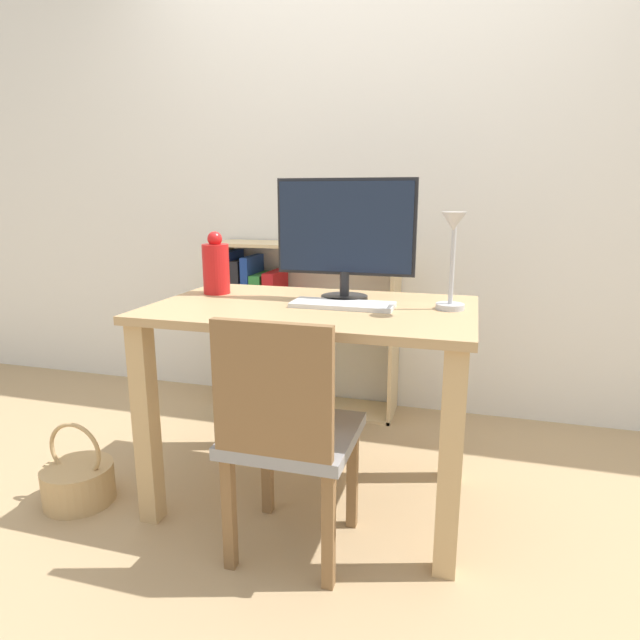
{
  "coord_description": "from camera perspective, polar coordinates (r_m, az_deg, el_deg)",
  "views": [
    {
      "loc": [
        0.55,
        -1.83,
        1.17
      ],
      "look_at": [
        0.0,
        0.1,
        0.7
      ],
      "focal_mm": 30.0,
      "sensor_mm": 36.0,
      "label": 1
    }
  ],
  "objects": [
    {
      "name": "desk_lamp",
      "position": [
        1.85,
        13.94,
        7.02
      ],
      "size": [
        0.1,
        0.19,
        0.34
      ],
      "color": "#B7B7BC",
      "rests_on": "desk"
    },
    {
      "name": "vase",
      "position": [
        2.21,
        -11.04,
        5.61
      ],
      "size": [
        0.11,
        0.11,
        0.25
      ],
      "color": "red",
      "rests_on": "desk"
    },
    {
      "name": "chair",
      "position": [
        1.71,
        -3.52,
        -11.73
      ],
      "size": [
        0.4,
        0.4,
        0.83
      ],
      "rotation": [
        0.0,
        0.0,
        0.14
      ],
      "color": "gray",
      "rests_on": "ground_plane"
    },
    {
      "name": "monitor",
      "position": [
        2.02,
        2.7,
        9.36
      ],
      "size": [
        0.53,
        0.18,
        0.45
      ],
      "color": "#232326",
      "rests_on": "desk"
    },
    {
      "name": "keyboard",
      "position": [
        1.92,
        2.44,
        1.66
      ],
      "size": [
        0.37,
        0.14,
        0.02
      ],
      "color": "silver",
      "rests_on": "desk"
    },
    {
      "name": "bookshelf",
      "position": [
        3.0,
        -5.24,
        -0.76
      ],
      "size": [
        0.99,
        0.28,
        0.92
      ],
      "color": "#D8BC8C",
      "rests_on": "ground_plane"
    },
    {
      "name": "desk",
      "position": [
        1.99,
        -0.8,
        -2.9
      ],
      "size": [
        1.16,
        0.72,
        0.78
      ],
      "color": "tan",
      "rests_on": "ground_plane"
    },
    {
      "name": "wall_back",
      "position": [
        2.94,
        5.37,
        15.71
      ],
      "size": [
        8.0,
        0.05,
        2.6
      ],
      "color": "silver",
      "rests_on": "ground_plane"
    },
    {
      "name": "ground_plane",
      "position": [
        2.24,
        -0.75,
        -18.29
      ],
      "size": [
        10.0,
        10.0,
        0.0
      ],
      "primitive_type": "plane",
      "color": "tan"
    },
    {
      "name": "basket",
      "position": [
        2.36,
        -24.37,
        -15.4
      ],
      "size": [
        0.27,
        0.27,
        0.33
      ],
      "color": "tan",
      "rests_on": "ground_plane"
    }
  ]
}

